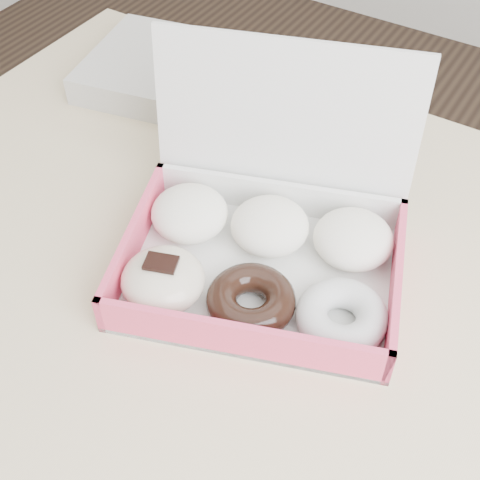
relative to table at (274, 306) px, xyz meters
The scene contains 3 objects.
table is the anchor object (origin of this frame).
donut_box 0.12m from the table, 152.56° to the right, with size 0.40×0.36×0.24m.
newspapers 0.44m from the table, 142.34° to the left, with size 0.28×0.22×0.04m, color beige.
Camera 1 is at (0.25, -0.49, 1.37)m, focal length 50.00 mm.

